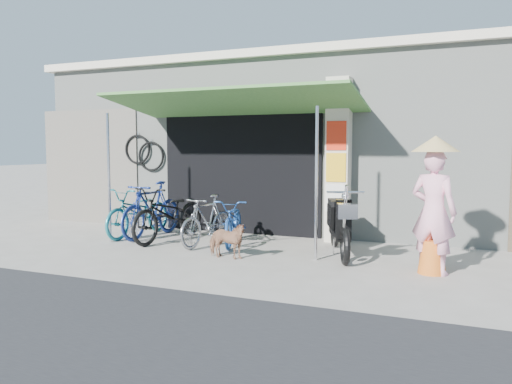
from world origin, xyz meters
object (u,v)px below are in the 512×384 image
at_px(bike_blue, 152,210).
at_px(nun, 434,207).
at_px(bike_black, 170,214).
at_px(bike_navy, 234,222).
at_px(moped, 339,224).
at_px(bike_silver, 207,220).
at_px(street_dog, 227,240).
at_px(bike_teal, 139,212).

relative_size(bike_blue, nun, 0.95).
bearing_deg(bike_black, bike_navy, 12.50).
bearing_deg(moped, bike_silver, 163.40).
xyz_separation_m(bike_navy, moped, (1.93, -0.13, 0.08)).
bearing_deg(bike_silver, bike_black, 177.97).
xyz_separation_m(bike_silver, street_dog, (0.78, -0.82, -0.16)).
bearing_deg(bike_navy, bike_black, 168.88).
relative_size(bike_navy, street_dog, 2.32).
bearing_deg(moped, bike_navy, 156.42).
xyz_separation_m(bike_navy, nun, (3.40, -0.84, 0.51)).
relative_size(bike_teal, bike_blue, 1.02).
height_order(bike_black, nun, nun).
height_order(bike_teal, nun, nun).
bearing_deg(bike_silver, bike_blue, 173.53).
bearing_deg(bike_navy, nun, -30.11).
xyz_separation_m(bike_blue, bike_silver, (1.39, -0.35, -0.09)).
distance_m(bike_black, street_dog, 1.91).
height_order(bike_black, street_dog, bike_black).
bearing_deg(street_dog, moped, -56.27).
bearing_deg(moped, street_dog, -168.50).
bearing_deg(nun, moped, -6.78).
height_order(bike_blue, bike_black, bike_blue).
relative_size(bike_silver, moped, 0.80).
bearing_deg(bike_blue, nun, -6.52).
height_order(bike_teal, bike_black, bike_black).
distance_m(moped, nun, 1.68).
bearing_deg(moped, bike_blue, 156.86).
distance_m(street_dog, moped, 1.84).
xyz_separation_m(street_dog, moped, (1.56, 0.95, 0.21)).
xyz_separation_m(street_dog, nun, (3.03, 0.24, 0.64)).
xyz_separation_m(bike_black, bike_silver, (0.86, -0.15, -0.06)).
height_order(bike_teal, street_dog, bike_teal).
xyz_separation_m(bike_teal, street_dog, (2.47, -1.18, -0.19)).
height_order(bike_silver, moped, moped).
bearing_deg(bike_black, nun, -1.45).
height_order(bike_blue, moped, moped).
xyz_separation_m(bike_blue, bike_black, (0.53, -0.20, -0.03)).
height_order(bike_silver, street_dog, bike_silver).
bearing_deg(bike_navy, street_dog, -87.29).
distance_m(bike_teal, bike_black, 0.86).
xyz_separation_m(bike_blue, bike_navy, (1.80, -0.09, -0.12)).
xyz_separation_m(bike_teal, bike_silver, (1.69, -0.36, -0.03)).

